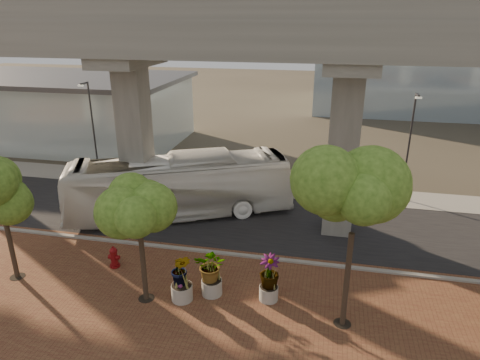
# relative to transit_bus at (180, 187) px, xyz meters

# --- Properties ---
(ground) EXTENTS (160.00, 160.00, 0.00)m
(ground) POSITION_rel_transit_bus_xyz_m (3.41, -2.14, -1.89)
(ground) COLOR #3A352A
(ground) RESTS_ON ground
(brick_plaza) EXTENTS (70.00, 13.00, 0.06)m
(brick_plaza) POSITION_rel_transit_bus_xyz_m (3.41, -10.14, -1.86)
(brick_plaza) COLOR brown
(brick_plaza) RESTS_ON ground
(asphalt_road) EXTENTS (90.00, 8.00, 0.04)m
(asphalt_road) POSITION_rel_transit_bus_xyz_m (3.41, -0.14, -1.87)
(asphalt_road) COLOR black
(asphalt_road) RESTS_ON ground
(curb_strip) EXTENTS (70.00, 0.25, 0.16)m
(curb_strip) POSITION_rel_transit_bus_xyz_m (3.41, -4.14, -1.81)
(curb_strip) COLOR gray
(curb_strip) RESTS_ON ground
(far_sidewalk) EXTENTS (90.00, 3.00, 0.06)m
(far_sidewalk) POSITION_rel_transit_bus_xyz_m (3.41, 5.36, -1.86)
(far_sidewalk) COLOR gray
(far_sidewalk) RESTS_ON ground
(transit_viaduct) EXTENTS (72.00, 5.60, 12.40)m
(transit_viaduct) POSITION_rel_transit_bus_xyz_m (3.41, -0.14, 5.39)
(transit_viaduct) COLOR gray
(transit_viaduct) RESTS_ON ground
(station_pavilion) EXTENTS (23.00, 13.00, 6.30)m
(station_pavilion) POSITION_rel_transit_bus_xyz_m (-16.59, 13.86, 1.32)
(station_pavilion) COLOR silver
(station_pavilion) RESTS_ON ground
(transit_bus) EXTENTS (13.68, 8.55, 3.79)m
(transit_bus) POSITION_rel_transit_bus_xyz_m (0.00, 0.00, 0.00)
(transit_bus) COLOR silver
(transit_bus) RESTS_ON ground
(fire_hydrant) EXTENTS (0.55, 0.50, 1.11)m
(fire_hydrant) POSITION_rel_transit_bus_xyz_m (-1.20, -6.39, -1.30)
(fire_hydrant) COLOR maroon
(fire_hydrant) RESTS_ON ground
(planter_front) EXTENTS (2.02, 2.02, 2.23)m
(planter_front) POSITION_rel_transit_bus_xyz_m (4.07, -7.52, -0.48)
(planter_front) COLOR gray
(planter_front) RESTS_ON ground
(planter_right) EXTENTS (2.02, 2.02, 2.16)m
(planter_right) POSITION_rel_transit_bus_xyz_m (6.58, -7.39, -0.52)
(planter_right) COLOR #A8A497
(planter_right) RESTS_ON ground
(planter_left) EXTENTS (2.06, 2.06, 2.26)m
(planter_left) POSITION_rel_transit_bus_xyz_m (2.91, -8.18, -0.46)
(planter_left) COLOR #ABA59B
(planter_left) RESTS_ON ground
(street_tree_near_west) EXTENTS (3.29, 3.29, 5.70)m
(street_tree_near_west) POSITION_rel_transit_bus_xyz_m (1.35, -8.45, 2.34)
(street_tree_near_west) COLOR #413225
(street_tree_near_west) RESTS_ON ground
(street_tree_near_east) EXTENTS (4.20, 4.20, 7.23)m
(street_tree_near_east) POSITION_rel_transit_bus_xyz_m (9.72, -8.34, 3.47)
(street_tree_near_east) COLOR #413225
(street_tree_near_east) RESTS_ON ground
(streetlamp_west) EXTENTS (0.36, 1.05, 7.22)m
(streetlamp_west) POSITION_rel_transit_bus_xyz_m (-8.40, 4.86, 2.33)
(streetlamp_west) COLOR #292A2E
(streetlamp_west) RESTS_ON ground
(streetlamp_east) EXTENTS (0.35, 1.03, 7.14)m
(streetlamp_east) POSITION_rel_transit_bus_xyz_m (13.72, 5.26, 2.28)
(streetlamp_east) COLOR #28282D
(streetlamp_east) RESTS_ON ground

